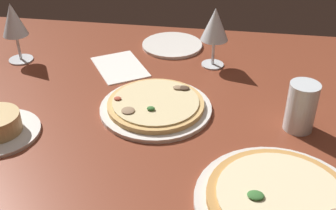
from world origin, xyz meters
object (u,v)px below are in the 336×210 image
Objects in this scene: wine_glass_far at (13,22)px; paper_menu at (120,67)px; water_glass at (301,109)px; side_plate at (172,45)px; pizza_main at (156,106)px; pizza_side at (280,200)px; wine_glass_near at (215,25)px.

paper_menu is (-29.29, -0.00, -11.62)cm from wine_glass_far.
water_glass is 51.20cm from side_plate.
wine_glass_far is at bearing -16.33° from water_glass.
wine_glass_far reaches higher than side_plate.
pizza_main and pizza_side have the same top height.
pizza_main is at bearing 65.11° from wine_glass_near.
wine_glass_far is 79.05cm from water_glass.
wine_glass_near is 20.37cm from side_plate.
side_plate is (13.09, -10.59, -11.46)cm from wine_glass_near.
water_glass is at bearing 126.96° from wine_glass_near.
wine_glass_far is (43.13, -19.83, 10.58)cm from pizza_main.
wine_glass_far reaches higher than wine_glass_near.
pizza_main is 1.56× the size of wine_glass_far.
side_plate is at bearing -87.79° from pizza_main.
water_glass reaches higher than side_plate.
pizza_side is 1.82× the size of wine_glass_near.
pizza_side is 1.66× the size of side_plate.
pizza_main reaches higher than side_plate.
wine_glass_far is 55.11cm from wine_glass_near.
water_glass is at bearing 163.67° from wine_glass_far.
wine_glass_near is at bearing -53.04° from water_glass.
wine_glass_near reaches higher than water_glass.
pizza_side is at bearing 146.47° from wine_glass_far.
pizza_side is 1.77× the size of paper_menu.
water_glass reaches higher than pizza_side.
pizza_side is 2.72× the size of water_glass.
pizza_main is 2.36× the size of water_glass.
pizza_side is at bearing 106.52° from wine_glass_near.
side_plate is at bearing -160.72° from paper_menu.
pizza_main reaches higher than paper_menu.
side_plate is (33.83, -38.16, -4.59)cm from water_glass.
pizza_side is at bearing 77.68° from water_glass.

